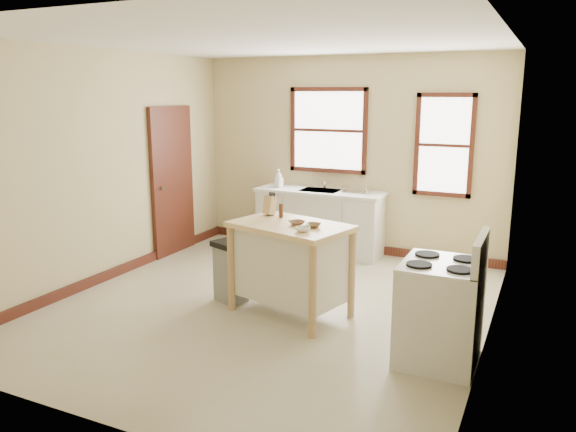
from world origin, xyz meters
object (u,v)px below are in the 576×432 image
at_px(bowl_a, 297,223).
at_px(bowl_b, 313,225).
at_px(gas_stove, 441,298).
at_px(knife_block, 270,206).
at_px(soap_bottle_b, 279,180).
at_px(trash_bin, 231,271).
at_px(bowl_c, 303,229).
at_px(kitchen_island, 290,269).
at_px(soap_bottle_a, 279,178).
at_px(pepper_grinder, 281,211).
at_px(dish_rack, 357,189).

bearing_deg(bowl_a, bowl_b, -8.40).
bearing_deg(gas_stove, knife_block, 160.72).
bearing_deg(soap_bottle_b, trash_bin, -64.98).
relative_size(bowl_c, gas_stove, 0.13).
relative_size(soap_bottle_b, kitchen_island, 0.18).
height_order(soap_bottle_a, bowl_b, soap_bottle_a).
bearing_deg(pepper_grinder, bowl_c, -45.50).
relative_size(bowl_a, trash_bin, 0.23).
xyz_separation_m(kitchen_island, pepper_grinder, (-0.22, 0.23, 0.56)).
xyz_separation_m(soap_bottle_a, soap_bottle_b, (0.00, 0.00, -0.03)).
xyz_separation_m(dish_rack, gas_stove, (1.67, -2.73, -0.39)).
bearing_deg(dish_rack, pepper_grinder, -100.45).
xyz_separation_m(dish_rack, kitchen_island, (0.06, -2.31, -0.48)).
xyz_separation_m(soap_bottle_b, gas_stove, (2.86, -2.69, -0.45)).
distance_m(kitchen_island, gas_stove, 1.67).
xyz_separation_m(bowl_a, trash_bin, (-0.83, 0.06, -0.65)).
bearing_deg(bowl_b, kitchen_island, 171.40).
distance_m(bowl_b, gas_stove, 1.45).
height_order(soap_bottle_a, gas_stove, soap_bottle_a).
bearing_deg(dish_rack, trash_bin, -113.18).
bearing_deg(dish_rack, knife_block, -105.09).
distance_m(soap_bottle_a, bowl_b, 2.77).
bearing_deg(soap_bottle_a, pepper_grinder, -66.98).
xyz_separation_m(soap_bottle_b, dish_rack, (1.19, 0.04, -0.06)).
relative_size(kitchen_island, gas_stove, 1.03).
distance_m(dish_rack, bowl_c, 2.58).
bearing_deg(trash_bin, bowl_c, 4.06).
bearing_deg(soap_bottle_a, dish_rack, -1.83).
relative_size(knife_block, trash_bin, 0.29).
height_order(knife_block, gas_stove, knife_block).
relative_size(knife_block, bowl_b, 1.28).
bearing_deg(kitchen_island, soap_bottle_b, 133.54).
relative_size(soap_bottle_a, bowl_a, 1.65).
bearing_deg(bowl_b, gas_stove, -15.73).
xyz_separation_m(dish_rack, pepper_grinder, (-0.16, -2.08, 0.08)).
bearing_deg(bowl_b, dish_rack, 97.91).
bearing_deg(knife_block, trash_bin, -137.50).
xyz_separation_m(dish_rack, bowl_a, (0.13, -2.32, 0.03)).
height_order(pepper_grinder, trash_bin, pepper_grinder).
relative_size(soap_bottle_a, gas_stove, 0.23).
height_order(kitchen_island, knife_block, knife_block).
bearing_deg(trash_bin, knife_block, 52.14).
bearing_deg(gas_stove, bowl_b, 164.27).
relative_size(dish_rack, kitchen_island, 0.31).
bearing_deg(bowl_b, bowl_c, -96.29).
xyz_separation_m(soap_bottle_a, bowl_a, (1.33, -2.28, -0.06)).
xyz_separation_m(knife_block, pepper_grinder, (0.16, -0.05, -0.03)).
bearing_deg(trash_bin, dish_rack, 93.40).
bearing_deg(soap_bottle_a, soap_bottle_b, 66.55).
relative_size(knife_block, bowl_a, 1.25).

